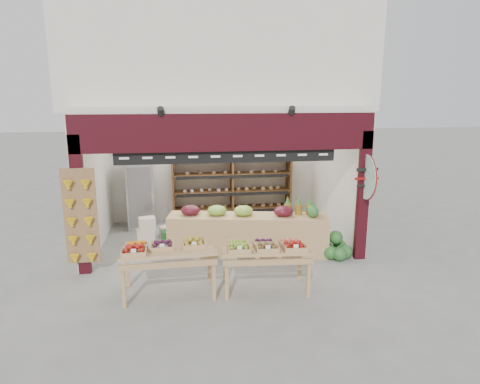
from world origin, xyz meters
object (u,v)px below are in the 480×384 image
refrigerator (141,195)px  cardboard_stack (156,232)px  back_shelving (232,177)px  watermelon_pile (334,248)px  display_table_right (265,248)px  mid_counter (247,233)px  display_table_left (162,251)px

refrigerator → cardboard_stack: bearing=-72.3°
back_shelving → refrigerator: 2.38m
back_shelving → watermelon_pile: back_shelving is taller
refrigerator → display_table_right: size_ratio=1.11×
display_table_right → back_shelving: bearing=91.4°
mid_counter → display_table_left: 2.39m
cardboard_stack → watermelon_pile: 4.02m
refrigerator → watermelon_pile: size_ratio=2.40×
mid_counter → display_table_left: bearing=-136.3°
display_table_left → watermelon_pile: (3.49, 1.17, -0.58)m
back_shelving → display_table_left: size_ratio=1.95×
back_shelving → mid_counter: 2.50m
back_shelving → mid_counter: back_shelving is taller
refrigerator → display_table_right: (2.44, -3.89, -0.11)m
mid_counter → watermelon_pile: 1.86m
watermelon_pile → mid_counter: bearing=165.2°
refrigerator → cardboard_stack: size_ratio=1.73×
cardboard_stack → back_shelving: bearing=36.1°
refrigerator → watermelon_pile: refrigerator is taller
back_shelving → refrigerator: back_shelving is taller
mid_counter → watermelon_pile: size_ratio=4.78×
refrigerator → mid_counter: refrigerator is taller
refrigerator → watermelon_pile: 4.96m
refrigerator → cardboard_stack: refrigerator is taller
back_shelving → cardboard_stack: (-1.93, -1.40, -0.99)m
mid_counter → display_table_left: mid_counter is taller
display_table_left → display_table_right: size_ratio=1.04×
mid_counter → back_shelving: bearing=91.1°
refrigerator → display_table_right: 4.59m
display_table_right → watermelon_pile: (1.72, 1.28, -0.57)m
cardboard_stack → display_table_right: bearing=-53.4°
back_shelving → watermelon_pile: size_ratio=4.36×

